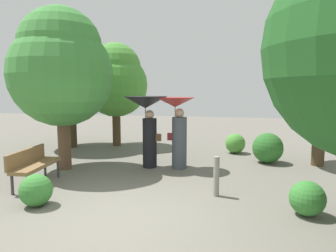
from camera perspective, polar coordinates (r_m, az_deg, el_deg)
The scene contains 13 objects.
ground_plane at distance 5.58m, azimuth -8.55°, elevation -16.16°, with size 40.00×40.00×0.00m, color #6B665B.
person_left at distance 8.49m, azimuth -4.00°, elevation 2.11°, with size 1.22×1.22×1.99m.
person_right at distance 8.34m, azimuth 1.70°, elevation 1.17°, with size 1.08×1.08×1.97m.
park_bench at distance 7.61m, azimuth -23.97°, elevation -6.39°, with size 0.64×1.54×0.83m.
tree_near_left at distance 12.05m, azimuth -17.92°, elevation 9.51°, with size 3.05×3.05×4.50m.
tree_near_right at distance 9.66m, azimuth 27.06°, elevation 9.94°, with size 2.44×2.44×4.28m.
tree_mid_left at distance 8.71m, azimuth -19.37°, elevation 10.45°, with size 2.75×2.75×4.35m.
tree_far_back at distance 11.98m, azimuth -9.79°, elevation 8.52°, with size 2.45×2.45×3.97m.
bush_path_left at distance 10.73m, azimuth 12.50°, elevation -3.21°, with size 0.68×0.68×0.68m, color #4C9338.
bush_path_right at distance 6.31m, azimuth -23.52°, elevation -10.98°, with size 0.61×0.61×0.61m, color #387F33.
bush_behind_bench at distance 9.56m, azimuth 18.20°, elevation -3.93°, with size 0.90×0.90×0.90m, color #2D6B28.
bush_far_side at distance 5.91m, azimuth 24.66°, elevation -12.23°, with size 0.61×0.61×0.61m, color #387F33.
path_marker_post at distance 6.37m, azimuth 9.05°, elevation -9.31°, with size 0.12×0.12×0.83m, color gray.
Camera 1 is at (1.84, -4.80, 2.16)m, focal length 32.51 mm.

